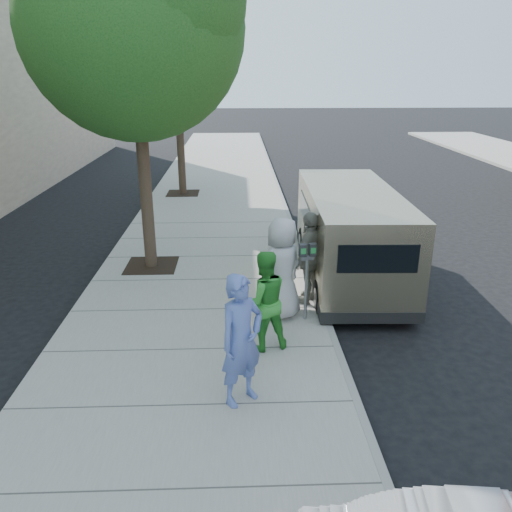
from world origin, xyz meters
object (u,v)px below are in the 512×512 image
parking_meter (307,265)px  person_green_shirt (263,301)px  person_gray_shirt (282,269)px  tree_near (135,18)px  person_officer (241,340)px  tree_far (178,61)px  van (349,232)px  person_striped_polo (310,258)px

parking_meter → person_green_shirt: size_ratio=0.87×
parking_meter → person_gray_shirt: person_gray_shirt is taller
tree_near → person_green_shirt: bearing=-57.7°
parking_meter → person_green_shirt: bearing=-138.8°
person_officer → person_gray_shirt: size_ratio=0.98×
parking_meter → person_officer: 2.72m
tree_near → tree_far: size_ratio=1.16×
person_green_shirt → person_gray_shirt: bearing=-124.2°
tree_near → parking_meter: tree_near is taller
tree_near → van: bearing=-7.0°
person_green_shirt → person_striped_polo: bearing=-134.0°
parking_meter → person_striped_polo: (0.17, 0.79, -0.15)m
van → person_officer: bearing=-115.8°
person_striped_polo → person_gray_shirt: bearing=-8.5°
tree_near → person_officer: size_ratio=3.94×
tree_far → van: tree_far is taller
person_striped_polo → person_green_shirt: bearing=4.2°
person_green_shirt → person_striped_polo: (1.01, 1.78, 0.07)m
person_green_shirt → person_striped_polo: person_striped_polo is taller
van → person_green_shirt: van is taller
parking_meter → person_gray_shirt: size_ratio=0.77×
tree_near → person_officer: 7.22m
person_officer → person_striped_polo: (1.39, 3.22, -0.02)m
tree_far → person_officer: (2.07, -12.91, -3.78)m
tree_near → person_striped_polo: 6.02m
person_gray_shirt → tree_near: bearing=-83.5°
tree_near → tree_far: (-0.00, 7.60, -0.66)m
person_officer → tree_far: bearing=60.1°
tree_near → person_green_shirt: tree_near is taller
van → person_striped_polo: (-1.10, -1.53, -0.02)m
parking_meter → person_green_shirt: (-0.84, -0.98, -0.22)m
person_green_shirt → person_gray_shirt: 1.18m
person_green_shirt → person_striped_polo: size_ratio=0.92×
van → person_green_shirt: (-2.11, -3.30, -0.09)m
parking_meter → person_green_shirt: person_green_shirt is taller
parking_meter → person_officer: (-1.22, -2.43, -0.13)m
tree_far → van: bearing=-60.8°
tree_near → person_officer: tree_near is taller
tree_near → parking_meter: bearing=-41.2°
parking_meter → person_gray_shirt: (-0.44, 0.12, -0.11)m
tree_far → van: 10.08m
tree_near → person_gray_shirt: bearing=-44.2°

